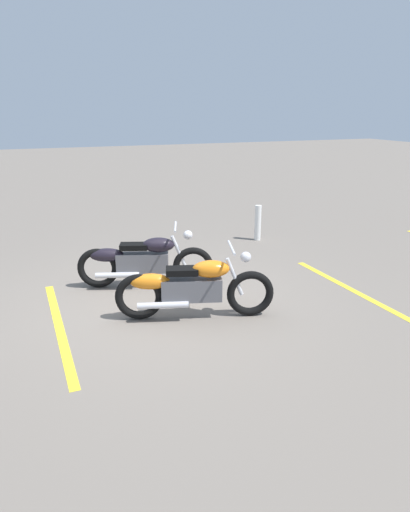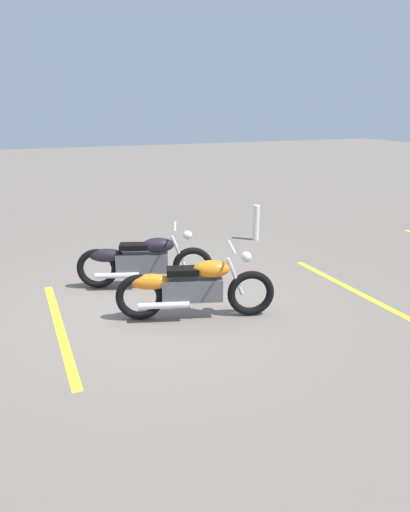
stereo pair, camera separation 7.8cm
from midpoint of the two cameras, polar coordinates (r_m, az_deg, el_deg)
name	(u,v)px [view 2 (the right image)]	position (r m, az deg, el deg)	size (l,w,h in m)	color
ground_plane	(158,302)	(7.07, -6.25, -5.78)	(60.00, 60.00, 0.00)	slate
motorcycle_bright_foreground	(192,287)	(6.37, -2.02, -3.88)	(2.16, 0.84, 1.04)	black
motorcycle_dark_foreground	(142,260)	(7.54, -8.21, -0.55)	(2.14, 0.89, 1.04)	black
bollard_post	(256,223)	(10.28, 6.17, 4.15)	(0.14, 0.14, 0.79)	white
parking_stripe_near	(60,328)	(6.57, -18.00, -8.51)	(3.20, 0.12, 0.01)	yellow
parking_stripe_mid	(356,292)	(7.80, 18.03, -4.23)	(3.20, 0.12, 0.01)	yellow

